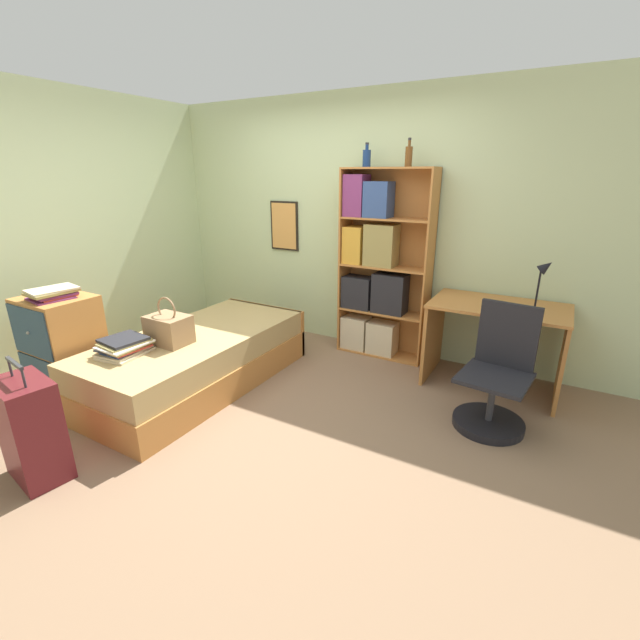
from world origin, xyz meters
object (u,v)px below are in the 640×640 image
suitcase (31,430)px  dresser (64,347)px  desk_chair (494,390)px  book_stack_on_bed (124,347)px  bottle_brown (409,156)px  desk (496,331)px  bottle_green (367,158)px  desk_lamp (543,276)px  bed (199,359)px  handbag (169,329)px  bookcase (375,271)px  magazine_pile_on_dresser (52,293)px

suitcase → dresser: size_ratio=0.90×
desk_chair → book_stack_on_bed: bearing=-154.5°
bottle_brown → desk_chair: bottle_brown is taller
book_stack_on_bed → desk: desk is taller
book_stack_on_bed → desk_chair: desk_chair is taller
bottle_green → desk_lamp: size_ratio=0.50×
bed → desk_chair: (2.41, 0.61, 0.04)m
handbag → bookcase: 2.06m
handbag → dresser: bearing=-151.6°
bed → desk_chair: bearing=14.2°
suitcase → dresser: 1.13m
bottle_green → suitcase: bearing=-107.6°
desk_lamp → book_stack_on_bed: bearing=-146.0°
bookcase → bottle_brown: bearing=-6.7°
handbag → bottle_brown: 2.57m
magazine_pile_on_dresser → desk_chair: 3.53m
dresser → desk: dresser is taller
desk → bottle_brown: bearing=170.4°
handbag → suitcase: (0.06, -1.17, -0.28)m
magazine_pile_on_dresser → suitcase: bearing=-40.9°
suitcase → bookcase: 3.12m
bed → desk_chair: size_ratio=2.23×
bottle_brown → desk_lamp: bearing=-8.5°
handbag → bed: bearing=84.4°
bookcase → desk_lamp: (1.52, -0.22, 0.17)m
bed → handbag: size_ratio=5.18×
bed → desk_lamp: size_ratio=4.74×
bottle_brown → desk_chair: bearing=-37.4°
bottle_brown → desk: bearing=-9.6°
desk_chair → handbag: bearing=-160.1°
bed → dresser: (-0.83, -0.71, 0.20)m
handbag → dresser: size_ratio=0.45×
bookcase → desk_chair: (1.35, -0.84, -0.60)m
magazine_pile_on_dresser → bookcase: bookcase is taller
suitcase → bed: bearing=91.2°
suitcase → bookcase: bearing=70.3°
handbag → book_stack_on_bed: (-0.12, -0.34, -0.06)m
bottle_green → desk_lamp: bottle_green is taller
book_stack_on_bed → bottle_green: size_ratio=1.81×
bed → bookcase: (1.06, 1.45, 0.64)m
bottle_brown → desk: 1.73m
suitcase → desk_lamp: desk_lamp is taller
bookcase → bottle_green: 1.09m
desk_lamp → bed: bearing=-154.5°
handbag → magazine_pile_on_dresser: (-0.76, -0.46, 0.31)m
suitcase → desk_lamp: (2.56, 2.67, 0.72)m
dresser → desk_chair: size_ratio=0.95×
magazine_pile_on_dresser → desk_lamp: (3.38, 1.96, 0.14)m
book_stack_on_bed → suitcase: suitcase is taller
bottle_green → bottle_brown: (0.42, -0.02, 0.01)m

